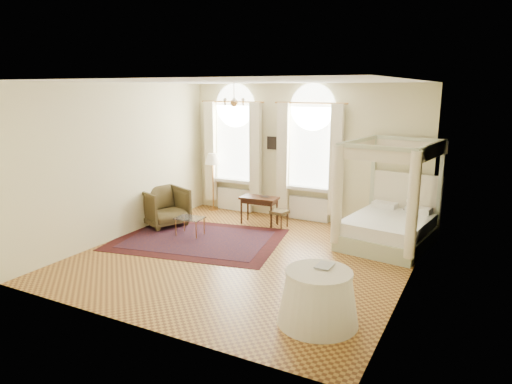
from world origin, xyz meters
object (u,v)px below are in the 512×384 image
coffee_table (190,219)px  side_table (318,297)px  writing_desk (259,201)px  stool (280,213)px  nightstand (414,225)px  armchair (164,207)px  canopy_bed (388,223)px  floor_lamp (213,162)px

coffee_table → side_table: bearing=-31.5°
writing_desk → stool: (0.55, -0.03, -0.23)m
nightstand → stool: bearing=-167.5°
writing_desk → coffee_table: 1.78m
armchair → coffee_table: bearing=-87.2°
nightstand → armchair: size_ratio=0.61×
canopy_bed → nightstand: 0.90m
stool → coffee_table: bearing=-135.7°
writing_desk → stool: size_ratio=2.22×
stool → coffee_table: 2.10m
nightstand → floor_lamp: size_ratio=0.39×
armchair → side_table: 5.54m
nightstand → coffee_table: bearing=-154.4°
canopy_bed → armchair: 5.10m
canopy_bed → side_table: (-0.17, -3.68, -0.12)m
coffee_table → nightstand: bearing=25.6°
armchair → nightstand: bearing=-49.1°
nightstand → side_table: bearing=-97.3°
stool → coffee_table: (-1.50, -1.46, 0.03)m
canopy_bed → nightstand: bearing=63.3°
floor_lamp → coffee_table: bearing=-70.5°
nightstand → coffee_table: size_ratio=0.96×
writing_desk → coffee_table: bearing=-122.4°
canopy_bed → coffee_table: bearing=-161.7°
floor_lamp → side_table: bearing=-44.3°
armchair → coffee_table: 1.06m
canopy_bed → floor_lamp: canopy_bed is taller
canopy_bed → writing_desk: bearing=176.8°
nightstand → side_table: 4.50m
canopy_bed → nightstand: (0.39, 0.78, -0.19)m
writing_desk → coffee_table: (-0.95, -1.50, -0.20)m
side_table → writing_desk: bearing=126.9°
floor_lamp → side_table: size_ratio=1.36×
armchair → floor_lamp: (0.25, 1.74, 0.85)m
side_table → canopy_bed: bearing=87.3°
nightstand → floor_lamp: bearing=180.0°
nightstand → floor_lamp: floor_lamp is taller
coffee_table → side_table: (3.83, -2.35, 0.01)m
nightstand → stool: (-2.90, -0.65, 0.04)m
stool → floor_lamp: floor_lamp is taller
stool → armchair: size_ratio=0.41×
stool → armchair: (-2.50, -1.10, 0.11)m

